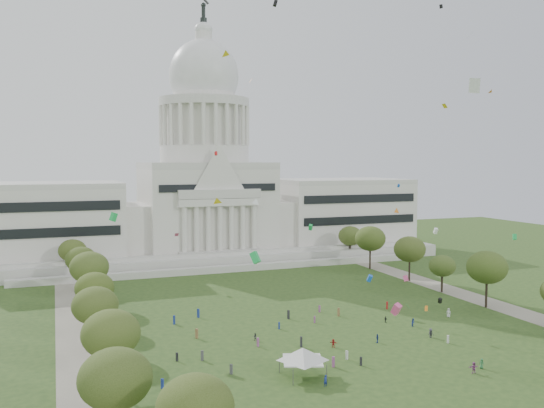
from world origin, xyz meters
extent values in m
plane|color=#2C471C|center=(0.00, 0.00, 0.00)|extent=(400.00, 400.00, 0.00)
cube|color=beige|center=(0.00, 115.00, 2.00)|extent=(160.00, 60.00, 4.00)
cube|color=beige|center=(0.00, 82.00, 1.00)|extent=(130.00, 3.00, 2.00)
cube|color=beige|center=(0.00, 90.00, 2.50)|extent=(140.00, 3.00, 5.00)
cube|color=silver|center=(-55.00, 114.00, 15.00)|extent=(50.00, 34.00, 22.00)
cube|color=silver|center=(55.00, 114.00, 15.00)|extent=(50.00, 34.00, 22.00)
cube|color=silver|center=(-27.00, 112.00, 12.00)|extent=(12.00, 26.00, 16.00)
cube|color=silver|center=(27.00, 112.00, 12.00)|extent=(12.00, 26.00, 16.00)
cube|color=silver|center=(0.00, 114.00, 18.00)|extent=(44.00, 38.00, 28.00)
cube|color=silver|center=(0.00, 94.00, 21.20)|extent=(28.00, 3.00, 2.40)
cube|color=black|center=(-55.00, 96.80, 17.00)|extent=(46.00, 0.40, 11.00)
cube|color=black|center=(55.00, 96.80, 17.00)|extent=(46.00, 0.40, 11.00)
cylinder|color=silver|center=(0.00, 114.00, 37.40)|extent=(32.00, 32.00, 6.00)
cylinder|color=silver|center=(0.00, 114.00, 47.40)|extent=(28.00, 28.00, 14.00)
cylinder|color=beige|center=(0.00, 114.00, 55.90)|extent=(32.40, 32.40, 3.00)
cylinder|color=silver|center=(0.00, 114.00, 61.40)|extent=(22.00, 22.00, 8.00)
ellipsoid|color=silver|center=(0.00, 114.00, 65.40)|extent=(25.00, 25.00, 26.20)
cylinder|color=silver|center=(0.00, 114.00, 78.90)|extent=(6.00, 6.00, 5.00)
ellipsoid|color=silver|center=(0.00, 114.00, 81.90)|extent=(6.40, 6.40, 5.12)
cylinder|color=black|center=(0.00, 114.00, 84.90)|extent=(2.40, 2.40, 2.00)
cylinder|color=black|center=(0.00, 114.00, 87.90)|extent=(1.40, 1.40, 4.50)
sphere|color=black|center=(0.00, 114.00, 90.40)|extent=(1.80, 1.80, 1.80)
cube|color=gray|center=(-48.00, 30.00, 0.02)|extent=(8.00, 160.00, 0.04)
cube|color=gray|center=(48.00, 30.00, 0.02)|extent=(8.00, 160.00, 0.04)
ellipsoid|color=#354719|center=(-45.26, -21.68, 8.97)|extent=(8.85, 8.85, 7.24)
cylinder|color=black|center=(-44.07, -2.96, 2.88)|extent=(0.56, 0.56, 5.75)
ellipsoid|color=#40521D|center=(-44.07, -2.96, 8.97)|extent=(8.86, 8.86, 7.25)
cylinder|color=black|center=(-45.04, 17.30, 2.73)|extent=(0.56, 0.56, 5.47)
ellipsoid|color=#3B4A1C|center=(-45.04, 17.30, 8.53)|extent=(8.42, 8.42, 6.89)
cylinder|color=black|center=(44.17, 17.44, 3.10)|extent=(0.56, 0.56, 6.20)
ellipsoid|color=#344E18|center=(44.17, 17.44, 9.68)|extent=(9.55, 9.55, 7.82)
cylinder|color=black|center=(-44.09, 33.92, 2.64)|extent=(0.56, 0.56, 5.27)
ellipsoid|color=#394C16|center=(-44.09, 33.92, 8.23)|extent=(8.12, 8.12, 6.65)
cylinder|color=black|center=(44.40, 34.48, 2.28)|extent=(0.56, 0.56, 4.56)
ellipsoid|color=#38521D|center=(44.40, 34.48, 7.11)|extent=(7.01, 7.01, 5.74)
cylinder|color=black|center=(-44.08, 52.42, 3.02)|extent=(0.56, 0.56, 6.03)
ellipsoid|color=#3D4F1D|center=(-44.08, 52.42, 9.41)|extent=(9.29, 9.29, 7.60)
cylinder|color=black|center=(44.76, 50.04, 2.98)|extent=(0.56, 0.56, 5.97)
ellipsoid|color=#384619|center=(44.76, 50.04, 9.31)|extent=(9.19, 9.19, 7.52)
cylinder|color=black|center=(-45.22, 71.01, 2.70)|extent=(0.56, 0.56, 5.41)
ellipsoid|color=#344716|center=(-45.22, 71.01, 8.44)|extent=(8.33, 8.33, 6.81)
cylinder|color=black|center=(43.49, 70.19, 3.19)|extent=(0.56, 0.56, 6.37)
ellipsoid|color=#364B17|center=(43.49, 70.19, 9.94)|extent=(9.82, 9.82, 8.03)
cylinder|color=black|center=(-46.87, 89.14, 2.66)|extent=(0.56, 0.56, 5.32)
ellipsoid|color=#3A4918|center=(-46.87, 89.14, 8.29)|extent=(8.19, 8.19, 6.70)
cylinder|color=black|center=(45.96, 88.13, 2.73)|extent=(0.56, 0.56, 5.47)
ellipsoid|color=#3B4C1C|center=(45.96, 88.13, 8.53)|extent=(8.42, 8.42, 6.89)
ellipsoid|color=#3A4A18|center=(-38.00, -32.00, 8.58)|extent=(8.47, 8.47, 6.93)
cylinder|color=#4C4C4C|center=(-17.56, -10.47, 1.30)|extent=(0.12, 0.12, 2.59)
cylinder|color=#4C4C4C|center=(-11.76, -10.47, 1.30)|extent=(0.12, 0.12, 2.59)
cylinder|color=#4C4C4C|center=(-17.56, -4.67, 1.30)|extent=(0.12, 0.12, 2.59)
cylinder|color=#4C4C4C|center=(-11.76, -4.67, 1.30)|extent=(0.12, 0.12, 2.59)
cube|color=silver|center=(-14.66, -7.57, 2.69)|extent=(7.95, 7.95, 0.21)
pyramid|color=silver|center=(-14.66, -7.57, 3.83)|extent=(11.14, 11.14, 2.07)
imported|color=silver|center=(30.21, 13.43, 1.02)|extent=(1.19, 1.12, 2.04)
imported|color=navy|center=(18.61, 10.07, 0.88)|extent=(1.00, 0.92, 1.75)
imported|color=#26262B|center=(17.31, 2.18, 0.81)|extent=(1.08, 1.16, 1.63)
imported|color=navy|center=(5.82, 3.33, 0.83)|extent=(0.72, 1.06, 1.66)
imported|color=#B21E1E|center=(-3.36, 3.78, 0.81)|extent=(1.51, 1.45, 1.62)
imported|color=#33723F|center=(14.91, -14.97, 0.86)|extent=(0.87, 1.00, 1.71)
imported|color=navy|center=(-13.00, -12.51, 0.90)|extent=(0.74, 0.61, 1.80)
imported|color=#4C4C51|center=(-15.71, 12.94, 0.74)|extent=(0.81, 0.61, 1.48)
imported|color=#4C4C51|center=(17.47, 2.58, 0.91)|extent=(1.31, 1.13, 1.81)
imported|color=#26262B|center=(14.73, 14.64, 0.71)|extent=(0.68, 0.93, 1.41)
imported|color=#994C8C|center=(12.22, -16.21, 0.95)|extent=(1.81, 0.85, 1.90)
cube|color=#4C4C51|center=(-40.89, 5.02, 0.76)|extent=(0.44, 0.48, 1.53)
cube|color=#26262B|center=(-3.33, -6.50, 0.76)|extent=(0.46, 0.46, 1.52)
cube|color=#B21E1E|center=(21.23, 24.45, 0.89)|extent=(0.55, 0.52, 1.77)
cube|color=#26262B|center=(-32.22, 6.79, 0.76)|extent=(0.42, 0.48, 1.53)
cube|color=navy|center=(-28.20, 29.70, 0.95)|extent=(0.53, 0.59, 1.90)
cube|color=navy|center=(-36.76, -4.55, 0.79)|extent=(0.47, 0.48, 1.57)
cube|color=navy|center=(-22.14, 33.03, 0.97)|extent=(0.52, 0.61, 1.95)
cube|color=#4C4C51|center=(-42.00, 22.17, 0.86)|extent=(0.45, 0.53, 1.71)
cube|color=silver|center=(-4.13, -2.95, 0.78)|extent=(0.39, 0.48, 1.55)
cube|color=olive|center=(7.64, 22.91, 0.95)|extent=(0.58, 0.56, 1.89)
cube|color=#994C8C|center=(5.13, 27.62, 0.79)|extent=(0.38, 0.48, 1.57)
cube|color=silver|center=(18.29, -1.78, 0.77)|extent=(0.48, 0.44, 1.55)
cube|color=navy|center=(-8.51, 18.41, 0.72)|extent=(0.42, 0.45, 1.45)
cube|color=#4C4C51|center=(-25.17, -2.47, 0.84)|extent=(0.51, 0.50, 1.67)
cube|color=#994C8C|center=(-8.06, -5.50, 0.90)|extent=(0.56, 0.46, 1.81)
cube|color=#994C8C|center=(-16.40, 9.28, 0.84)|extent=(0.37, 0.49, 1.67)
cube|color=#994C8C|center=(0.29, 19.91, 0.75)|extent=(0.46, 0.44, 1.49)
cube|color=#26262B|center=(-3.79, 24.76, 0.98)|extent=(0.44, 0.58, 1.95)
cube|color=#26262B|center=(-8.85, 6.24, 0.97)|extent=(0.37, 0.54, 1.94)
cube|color=#4C4C51|center=(-28.04, 5.53, 0.89)|extent=(0.55, 0.46, 1.77)
cube|color=olive|center=(-25.99, 18.29, 0.96)|extent=(0.59, 0.58, 1.93)
cube|color=#4C4C51|center=(-36.98, 25.07, 0.72)|extent=(0.33, 0.43, 1.45)
camera|label=1|loc=(-51.46, -90.56, 34.69)|focal=38.00mm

